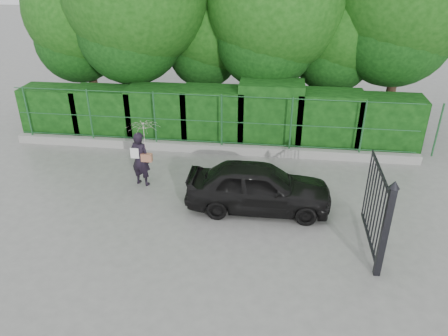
# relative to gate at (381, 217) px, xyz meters

# --- Properties ---
(ground) EXTENTS (80.00, 80.00, 0.00)m
(ground) POSITION_rel_gate_xyz_m (-4.60, 0.72, -1.19)
(ground) COLOR gray
(kerb) EXTENTS (14.00, 0.25, 0.30)m
(kerb) POSITION_rel_gate_xyz_m (-4.60, 5.22, -1.04)
(kerb) COLOR #9E9E99
(kerb) RESTS_ON ground
(fence) EXTENTS (14.13, 0.06, 1.80)m
(fence) POSITION_rel_gate_xyz_m (-4.38, 5.22, 0.01)
(fence) COLOR #20582C
(fence) RESTS_ON kerb
(hedge) EXTENTS (14.20, 1.20, 2.29)m
(hedge) POSITION_rel_gate_xyz_m (-4.44, 6.22, -0.20)
(hedge) COLOR black
(hedge) RESTS_ON ground
(trees) EXTENTS (17.10, 6.15, 8.08)m
(trees) POSITION_rel_gate_xyz_m (-3.46, 8.46, 3.43)
(trees) COLOR black
(trees) RESTS_ON ground
(gate) EXTENTS (0.22, 2.33, 2.36)m
(gate) POSITION_rel_gate_xyz_m (0.00, 0.00, 0.00)
(gate) COLOR black
(gate) RESTS_ON ground
(woman) EXTENTS (0.99, 1.01, 1.99)m
(woman) POSITION_rel_gate_xyz_m (-6.18, 2.81, 0.13)
(woman) COLOR black
(woman) RESTS_ON ground
(car) EXTENTS (3.91, 1.60, 1.33)m
(car) POSITION_rel_gate_xyz_m (-2.76, 1.90, -0.52)
(car) COLOR black
(car) RESTS_ON ground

